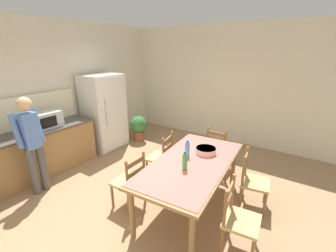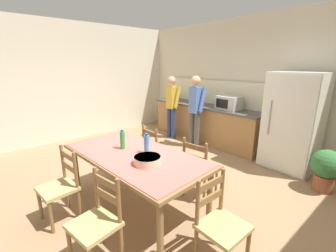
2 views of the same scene
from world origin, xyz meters
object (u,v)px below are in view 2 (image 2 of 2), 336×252
dining_table (134,159)px  chair_head_end (220,224)px  microwave (229,103)px  chair_side_far_left (156,152)px  chair_side_far_right (199,168)px  potted_plant (326,168)px  person_at_sink (172,104)px  refrigerator (293,122)px  chair_side_near_left (61,187)px  bottle_off_centre (147,144)px  chair_side_near_right (97,222)px  person_at_counter (195,108)px  serving_bowl (147,160)px  bottle_near_centre (123,140)px

dining_table → chair_head_end: bearing=4.7°
microwave → chair_side_far_left: microwave is taller
chair_side_far_right → potted_plant: 1.95m
person_at_sink → refrigerator: bearing=-80.1°
potted_plant → chair_side_far_right: bearing=-126.7°
chair_side_near_left → potted_plant: (1.95, 3.24, -0.06)m
bottle_off_centre → chair_side_far_left: 0.99m
chair_side_far_left → microwave: bearing=-89.4°
bottle_off_centre → potted_plant: bearing=57.1°
dining_table → chair_side_near_right: bearing=-55.9°
microwave → chair_side_far_right: size_ratio=0.55×
chair_head_end → person_at_counter: person_at_counter is taller
potted_plant → person_at_counter: bearing=-178.5°
bottle_off_centre → chair_head_end: (1.21, -0.03, -0.46)m
chair_side_far_right → potted_plant: bearing=-135.4°
chair_side_far_right → person_at_sink: (-2.31, 1.51, 0.46)m
dining_table → microwave: bearing=100.7°
chair_side_far_right → chair_side_near_left: bearing=56.0°
refrigerator → chair_side_far_right: (-0.45, -1.99, -0.44)m
bottle_off_centre → chair_side_near_right: bearing=-64.6°
serving_bowl → chair_head_end: (0.94, 0.16, -0.39)m
dining_table → chair_side_far_right: bearing=64.7°
microwave → bottle_off_centre: (0.63, -2.71, -0.15)m
chair_head_end → chair_side_near_left: bearing=119.6°
serving_bowl → chair_side_far_right: 0.97m
bottle_off_centre → chair_side_near_right: size_ratio=0.30×
bottle_off_centre → chair_side_near_right: bottle_off_centre is taller
bottle_near_centre → person_at_sink: (-1.66, 2.37, -0.01)m
chair_side_near_left → chair_head_end: size_ratio=1.00×
serving_bowl → chair_side_near_left: size_ratio=0.35×
person_at_sink → potted_plant: person_at_sink is taller
chair_head_end → chair_side_far_right: 1.16m
bottle_off_centre → chair_side_near_left: 1.18m
chair_side_near_right → potted_plant: size_ratio=1.36×
chair_side_far_right → microwave: bearing=-73.9°
microwave → chair_side_far_right: microwave is taller
refrigerator → dining_table: 2.96m
bottle_near_centre → chair_head_end: bearing=4.7°
microwave → serving_bowl: bearing=-72.7°
bottle_near_centre → person_at_sink: person_at_sink is taller
refrigerator → bottle_near_centre: 3.05m
refrigerator → chair_side_near_left: size_ratio=1.95×
chair_side_far_left → potted_plant: (2.08, 1.64, -0.06)m
microwave → chair_head_end: 3.36m
bottle_off_centre → chair_side_far_right: (0.30, 0.70, -0.46)m
serving_bowl → chair_head_end: chair_head_end is taller
serving_bowl → bottle_off_centre: bearing=145.9°
microwave → chair_side_near_right: 3.81m
chair_side_far_left → chair_head_end: bearing=160.4°
bottle_near_centre → chair_side_far_right: size_ratio=0.30×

